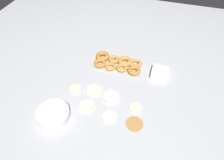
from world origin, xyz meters
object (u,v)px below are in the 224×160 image
Objects in this scene: donut_tray at (118,63)px; container_stack at (160,72)px; pancake_5 at (134,124)px; pancake_0 at (87,106)px; pancake_1 at (94,90)px; pancake_2 at (109,117)px; pancake_6 at (75,89)px; batter_bowl at (53,114)px; pancake_4 at (135,108)px; pancake_3 at (111,97)px.

container_stack is at bearing 178.05° from donut_tray.
donut_tray is at bearing -63.24° from pancake_5.
pancake_0 is 0.15m from pancake_1.
pancake_1 is 0.25m from pancake_2.
pancake_1 is 0.13m from pancake_6.
pancake_1 is at bearing -121.32° from batter_bowl.
pancake_4 is at bearing -140.77° from pancake_2.
donut_tray is (-0.08, -0.30, 0.01)m from pancake_1.
pancake_5 is at bearing 116.76° from donut_tray.
pancake_6 is at bearing -26.68° from pancake_2.
container_stack is (-0.58, -0.57, -0.01)m from batter_bowl.
donut_tray is (0.05, -0.33, 0.01)m from pancake_3.
pancake_2 is at bearing -0.68° from pancake_5.
donut_tray reaches higher than pancake_0.
pancake_4 is at bearing 121.05° from donut_tray.
batter_bowl is 1.61× the size of container_stack.
container_stack is (-0.29, -0.32, 0.01)m from pancake_3.
pancake_5 is at bearing 161.75° from pancake_6.
pancake_5 is 0.54m from donut_tray.
pancake_1 and pancake_2 have the same top height.
pancake_6 is 0.63m from container_stack.
pancake_5 is 1.31× the size of pancake_6.
batter_bowl reaches higher than pancake_3.
pancake_1 is at bearing -47.40° from pancake_2.
batter_bowl is at bearing 44.20° from container_stack.
pancake_6 reaches higher than pancake_4.
pancake_5 is (-0.33, 0.18, -0.00)m from pancake_1.
container_stack is (-0.42, -0.29, 0.02)m from pancake_1.
pancake_3 is at bearing -12.08° from pancake_4.
batter_bowl is (0.34, 0.10, 0.02)m from pancake_2.
pancake_3 is 1.33× the size of pancake_6.
pancake_6 is 0.21× the size of donut_tray.
pancake_3 is at bearing 167.09° from pancake_1.
pancake_6 is at bearing -4.67° from pancake_4.
pancake_1 is 0.26× the size of donut_tray.
donut_tray is at bearing -113.53° from batter_bowl.
batter_bowl is at bearing 66.47° from donut_tray.
pancake_1 is 0.31m from pancake_4.
donut_tray is (-0.08, -0.45, 0.01)m from pancake_0.
pancake_4 is (-0.31, -0.08, -0.00)m from pancake_0.
pancake_5 is 0.86× the size of container_stack.
donut_tray is (-0.21, -0.33, 0.01)m from pancake_6.
pancake_1 is (-0.00, -0.15, -0.00)m from pancake_0.
pancake_5 is (-0.20, 0.15, -0.00)m from pancake_3.
pancake_0 is 0.87× the size of pancake_5.
pancake_0 is at bearing -6.42° from pancake_5.
pancake_0 reaches higher than pancake_1.
pancake_3 reaches higher than pancake_1.
pancake_4 is 0.21× the size of donut_tray.
pancake_1 is 1.17× the size of pancake_2.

